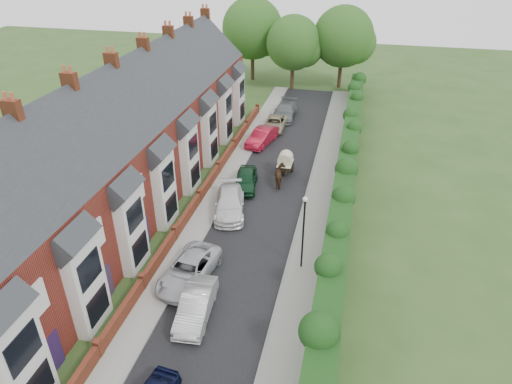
% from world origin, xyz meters
% --- Properties ---
extents(ground, '(140.00, 140.00, 0.00)m').
position_xyz_m(ground, '(0.00, 0.00, 0.00)').
color(ground, '#2D4C1E').
rests_on(ground, ground).
extents(road, '(6.00, 58.00, 0.02)m').
position_xyz_m(road, '(-0.50, 11.00, 0.01)').
color(road, black).
rests_on(road, ground).
extents(pavement_hedge_side, '(2.20, 58.00, 0.12)m').
position_xyz_m(pavement_hedge_side, '(3.60, 11.00, 0.06)').
color(pavement_hedge_side, gray).
rests_on(pavement_hedge_side, ground).
extents(pavement_house_side, '(1.70, 58.00, 0.12)m').
position_xyz_m(pavement_house_side, '(-4.35, 11.00, 0.06)').
color(pavement_house_side, gray).
rests_on(pavement_house_side, ground).
extents(kerb_hedge_side, '(0.18, 58.00, 0.13)m').
position_xyz_m(kerb_hedge_side, '(2.55, 11.00, 0.07)').
color(kerb_hedge_side, gray).
rests_on(kerb_hedge_side, ground).
extents(kerb_house_side, '(0.18, 58.00, 0.13)m').
position_xyz_m(kerb_house_side, '(-3.55, 11.00, 0.07)').
color(kerb_house_side, gray).
rests_on(kerb_house_side, ground).
extents(hedge, '(2.10, 58.00, 2.85)m').
position_xyz_m(hedge, '(5.40, 11.00, 1.60)').
color(hedge, '#173711').
rests_on(hedge, ground).
extents(terrace_row, '(9.05, 40.50, 11.50)m').
position_xyz_m(terrace_row, '(-10.87, 9.98, 4.47)').
color(terrace_row, maroon).
rests_on(terrace_row, ground).
extents(garden_wall_row, '(0.35, 40.35, 1.10)m').
position_xyz_m(garden_wall_row, '(-5.35, 10.00, 0.46)').
color(garden_wall_row, brown).
rests_on(garden_wall_row, ground).
extents(lamppost, '(0.32, 0.32, 5.16)m').
position_xyz_m(lamppost, '(3.40, 4.00, 3.30)').
color(lamppost, black).
rests_on(lamppost, ground).
extents(tree_far_left, '(7.14, 6.80, 9.29)m').
position_xyz_m(tree_far_left, '(-2.65, 40.08, 5.71)').
color(tree_far_left, '#332316').
rests_on(tree_far_left, ground).
extents(tree_far_right, '(7.98, 7.60, 10.31)m').
position_xyz_m(tree_far_right, '(3.39, 42.08, 6.31)').
color(tree_far_right, '#332316').
rests_on(tree_far_right, ground).
extents(tree_far_back, '(8.40, 8.00, 10.82)m').
position_xyz_m(tree_far_back, '(-8.59, 43.08, 6.62)').
color(tree_far_back, '#332316').
rests_on(tree_far_back, ground).
extents(car_silver_a, '(1.91, 4.55, 1.46)m').
position_xyz_m(car_silver_a, '(-1.60, -1.30, 0.73)').
color(car_silver_a, '#B1B0B5').
rests_on(car_silver_a, ground).
extents(car_silver_b, '(2.98, 5.43, 1.44)m').
position_xyz_m(car_silver_b, '(-3.00, 1.40, 0.72)').
color(car_silver_b, silver).
rests_on(car_silver_b, ground).
extents(car_white, '(3.34, 5.59, 1.52)m').
position_xyz_m(car_white, '(-2.70, 9.17, 0.76)').
color(car_white, white).
rests_on(car_white, ground).
extents(car_green, '(2.35, 4.51, 1.46)m').
position_xyz_m(car_green, '(-2.43, 13.07, 0.73)').
color(car_green, '#11381E').
rests_on(car_green, ground).
extents(car_red, '(2.64, 4.91, 1.54)m').
position_xyz_m(car_red, '(-3.00, 21.80, 0.77)').
color(car_red, maroon).
rests_on(car_red, ground).
extents(car_beige, '(2.25, 4.70, 1.29)m').
position_xyz_m(car_beige, '(-2.49, 25.81, 0.65)').
color(car_beige, tan).
rests_on(car_beige, ground).
extents(car_grey, '(2.24, 5.44, 1.58)m').
position_xyz_m(car_grey, '(-2.02, 29.40, 0.79)').
color(car_grey, slate).
rests_on(car_grey, ground).
extents(horse, '(1.40, 2.21, 1.73)m').
position_xyz_m(horse, '(0.25, 13.99, 0.86)').
color(horse, '#422918').
rests_on(horse, ground).
extents(horse_cart, '(1.27, 2.82, 2.03)m').
position_xyz_m(horse_cart, '(0.25, 16.20, 1.16)').
color(horse_cart, black).
rests_on(horse_cart, ground).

